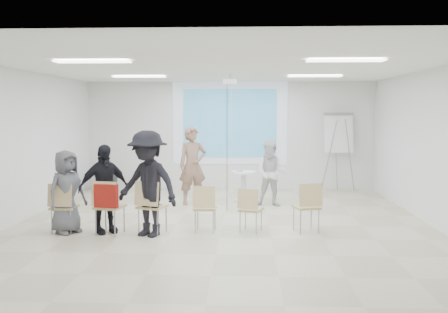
{
  "coord_description": "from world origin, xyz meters",
  "views": [
    {
      "loc": [
        0.45,
        -9.45,
        2.18
      ],
      "look_at": [
        0.0,
        0.8,
        1.25
      ],
      "focal_mm": 40.0,
      "sensor_mm": 36.0,
      "label": 1
    }
  ],
  "objects_px": {
    "player_left": "(193,161)",
    "chair_left_inner": "(150,203)",
    "av_cart": "(107,180)",
    "audience_outer": "(67,187)",
    "flipchart_easel": "(339,134)",
    "pedestal_table": "(244,184)",
    "chair_center": "(205,205)",
    "chair_right_inner": "(250,206)",
    "chair_right_far": "(308,203)",
    "audience_left": "(104,182)",
    "player_right": "(271,170)",
    "chair_far_left": "(63,203)",
    "audience_mid": "(148,177)",
    "laptop": "(153,204)",
    "chair_left_mid": "(107,203)"
  },
  "relations": [
    {
      "from": "player_left",
      "to": "chair_left_inner",
      "type": "xyz_separation_m",
      "value": [
        -0.45,
        -2.92,
        -0.46
      ]
    },
    {
      "from": "chair_left_inner",
      "to": "av_cart",
      "type": "xyz_separation_m",
      "value": [
        -2.1,
        4.65,
        -0.25
      ]
    },
    {
      "from": "audience_outer",
      "to": "flipchart_easel",
      "type": "distance_m",
      "value": 7.59
    },
    {
      "from": "pedestal_table",
      "to": "chair_center",
      "type": "relative_size",
      "value": 0.9
    },
    {
      "from": "chair_right_inner",
      "to": "chair_right_far",
      "type": "bearing_deg",
      "value": 19.82
    },
    {
      "from": "player_left",
      "to": "flipchart_easel",
      "type": "xyz_separation_m",
      "value": [
        3.76,
        2.05,
        0.55
      ]
    },
    {
      "from": "audience_left",
      "to": "flipchart_easel",
      "type": "distance_m",
      "value": 7.07
    },
    {
      "from": "audience_left",
      "to": "av_cart",
      "type": "distance_m",
      "value": 4.79
    },
    {
      "from": "player_right",
      "to": "flipchart_easel",
      "type": "bearing_deg",
      "value": 56.98
    },
    {
      "from": "chair_far_left",
      "to": "audience_left",
      "type": "bearing_deg",
      "value": 5.74
    },
    {
      "from": "pedestal_table",
      "to": "av_cart",
      "type": "xyz_separation_m",
      "value": [
        -3.74,
        1.39,
        -0.11
      ]
    },
    {
      "from": "player_left",
      "to": "chair_far_left",
      "type": "relative_size",
      "value": 2.26
    },
    {
      "from": "chair_far_left",
      "to": "audience_outer",
      "type": "height_order",
      "value": "audience_outer"
    },
    {
      "from": "chair_center",
      "to": "audience_mid",
      "type": "xyz_separation_m",
      "value": [
        -0.97,
        -0.3,
        0.54
      ]
    },
    {
      "from": "laptop",
      "to": "audience_mid",
      "type": "distance_m",
      "value": 0.58
    },
    {
      "from": "chair_left_inner",
      "to": "chair_center",
      "type": "height_order",
      "value": "chair_left_inner"
    },
    {
      "from": "player_right",
      "to": "chair_left_inner",
      "type": "relative_size",
      "value": 1.75
    },
    {
      "from": "pedestal_table",
      "to": "audience_mid",
      "type": "xyz_separation_m",
      "value": [
        -1.65,
        -3.4,
        0.63
      ]
    },
    {
      "from": "chair_far_left",
      "to": "chair_right_inner",
      "type": "height_order",
      "value": "chair_far_left"
    },
    {
      "from": "audience_left",
      "to": "audience_mid",
      "type": "relative_size",
      "value": 0.87
    },
    {
      "from": "player_left",
      "to": "chair_left_mid",
      "type": "height_order",
      "value": "player_left"
    },
    {
      "from": "chair_left_mid",
      "to": "chair_left_inner",
      "type": "bearing_deg",
      "value": 18.89
    },
    {
      "from": "chair_center",
      "to": "av_cart",
      "type": "height_order",
      "value": "chair_center"
    },
    {
      "from": "player_right",
      "to": "chair_far_left",
      "type": "height_order",
      "value": "player_right"
    },
    {
      "from": "chair_left_mid",
      "to": "chair_center",
      "type": "distance_m",
      "value": 1.72
    },
    {
      "from": "chair_right_inner",
      "to": "audience_outer",
      "type": "distance_m",
      "value": 3.3
    },
    {
      "from": "player_left",
      "to": "av_cart",
      "type": "xyz_separation_m",
      "value": [
        -2.55,
        1.73,
        -0.72
      ]
    },
    {
      "from": "audience_mid",
      "to": "av_cart",
      "type": "relative_size",
      "value": 3.07
    },
    {
      "from": "chair_right_inner",
      "to": "laptop",
      "type": "height_order",
      "value": "chair_right_inner"
    },
    {
      "from": "player_left",
      "to": "chair_left_inner",
      "type": "distance_m",
      "value": 2.99
    },
    {
      "from": "chair_far_left",
      "to": "av_cart",
      "type": "relative_size",
      "value": 1.33
    },
    {
      "from": "pedestal_table",
      "to": "audience_outer",
      "type": "bearing_deg",
      "value": -134.26
    },
    {
      "from": "pedestal_table",
      "to": "flipchart_easel",
      "type": "height_order",
      "value": "flipchart_easel"
    },
    {
      "from": "audience_mid",
      "to": "audience_outer",
      "type": "distance_m",
      "value": 1.52
    },
    {
      "from": "chair_far_left",
      "to": "player_left",
      "type": "bearing_deg",
      "value": 55.87
    },
    {
      "from": "laptop",
      "to": "flipchart_easel",
      "type": "relative_size",
      "value": 0.16
    },
    {
      "from": "chair_right_inner",
      "to": "audience_mid",
      "type": "xyz_separation_m",
      "value": [
        -1.77,
        -0.33,
        0.57
      ]
    },
    {
      "from": "chair_right_far",
      "to": "audience_mid",
      "type": "relative_size",
      "value": 0.43
    },
    {
      "from": "player_right",
      "to": "chair_left_mid",
      "type": "xyz_separation_m",
      "value": [
        -3.02,
        -2.84,
        -0.27
      ]
    },
    {
      "from": "chair_far_left",
      "to": "chair_right_far",
      "type": "distance_m",
      "value": 4.39
    },
    {
      "from": "audience_mid",
      "to": "flipchart_easel",
      "type": "bearing_deg",
      "value": 76.82
    },
    {
      "from": "pedestal_table",
      "to": "player_right",
      "type": "distance_m",
      "value": 0.92
    },
    {
      "from": "chair_far_left",
      "to": "av_cart",
      "type": "distance_m",
      "value": 4.69
    },
    {
      "from": "audience_mid",
      "to": "chair_left_inner",
      "type": "bearing_deg",
      "value": 111.58
    },
    {
      "from": "chair_right_inner",
      "to": "av_cart",
      "type": "xyz_separation_m",
      "value": [
        -3.86,
        4.45,
        -0.16
      ]
    },
    {
      "from": "chair_far_left",
      "to": "audience_left",
      "type": "distance_m",
      "value": 0.83
    },
    {
      "from": "chair_center",
      "to": "laptop",
      "type": "distance_m",
      "value": 0.94
    },
    {
      "from": "audience_outer",
      "to": "chair_far_left",
      "type": "bearing_deg",
      "value": 151.91
    },
    {
      "from": "chair_right_far",
      "to": "audience_left",
      "type": "relative_size",
      "value": 0.5
    },
    {
      "from": "chair_center",
      "to": "audience_outer",
      "type": "xyz_separation_m",
      "value": [
        -2.47,
        -0.13,
        0.33
      ]
    }
  ]
}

